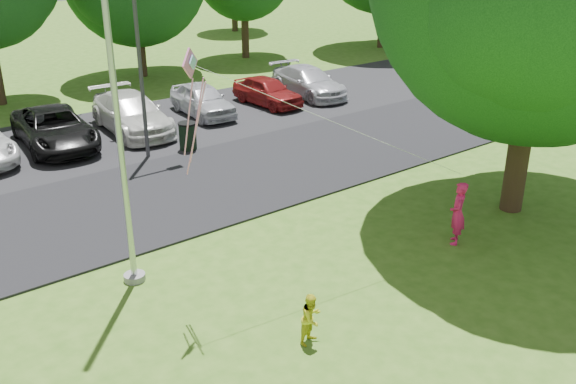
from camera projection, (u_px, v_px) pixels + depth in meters
ground at (396, 326)px, 13.29m from camera, size 120.00×120.00×0.00m
park_road at (183, 190)px, 19.83m from camera, size 60.00×6.00×0.06m
parking_strip at (100, 138)px, 24.56m from camera, size 42.00×7.00×0.06m
flagpole at (116, 107)px, 13.33m from camera, size 0.50×0.50×10.00m
street_lamp at (145, 40)px, 21.12m from camera, size 1.91×0.25×6.81m
trash_can at (188, 137)px, 23.08m from camera, size 0.66×0.66×1.05m
parked_cars at (101, 120)px, 24.30m from camera, size 22.60×5.22×1.45m
woman at (458, 213)px, 16.37m from camera, size 0.73×0.70×1.68m
child_yellow at (312, 318)px, 12.60m from camera, size 0.61×0.53×1.08m
kite at (201, 89)px, 12.30m from camera, size 6.89×1.79×3.67m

